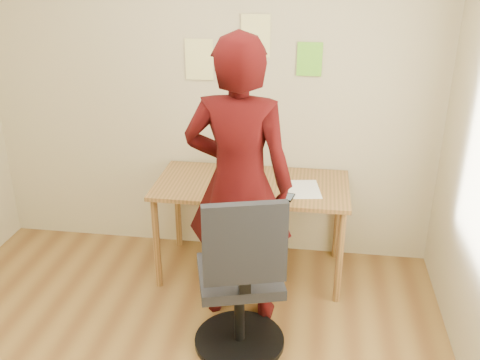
% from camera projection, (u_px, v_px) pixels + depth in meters
% --- Properties ---
extents(room, '(3.58, 3.58, 2.78)m').
position_uv_depth(room, '(131.00, 177.00, 2.44)').
color(room, brown).
rests_on(room, ground).
extents(desk, '(1.40, 0.70, 0.74)m').
position_uv_depth(desk, '(252.00, 194.00, 3.91)').
color(desk, olive).
rests_on(desk, ground).
extents(laptop, '(0.30, 0.27, 0.22)m').
position_uv_depth(laptop, '(239.00, 173.00, 3.93)').
color(laptop, '#B5B4BC').
rests_on(laptop, desk).
extents(paper_sheet, '(0.27, 0.35, 0.00)m').
position_uv_depth(paper_sheet, '(303.00, 189.00, 3.78)').
color(paper_sheet, white).
rests_on(paper_sheet, desk).
extents(phone, '(0.09, 0.14, 0.01)m').
position_uv_depth(phone, '(289.00, 197.00, 3.65)').
color(phone, black).
rests_on(phone, desk).
extents(wall_note_left, '(0.21, 0.00, 0.30)m').
position_uv_depth(wall_note_left, '(199.00, 59.00, 3.94)').
color(wall_note_left, '#F5ED92').
rests_on(wall_note_left, room).
extents(wall_note_mid, '(0.21, 0.00, 0.30)m').
position_uv_depth(wall_note_mid, '(256.00, 36.00, 3.81)').
color(wall_note_mid, '#F5ED92').
rests_on(wall_note_mid, room).
extents(wall_note_right, '(0.18, 0.00, 0.24)m').
position_uv_depth(wall_note_right, '(310.00, 59.00, 3.82)').
color(wall_note_right, '#71D730').
rests_on(wall_note_right, room).
extents(office_chair, '(0.60, 0.61, 1.10)m').
position_uv_depth(office_chair, '(241.00, 287.00, 3.16)').
color(office_chair, black).
rests_on(office_chair, ground).
extents(person, '(0.72, 0.50, 1.90)m').
position_uv_depth(person, '(239.00, 184.00, 3.35)').
color(person, '#350707').
rests_on(person, ground).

